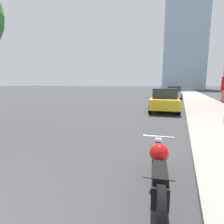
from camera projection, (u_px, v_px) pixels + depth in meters
sidewalk at (191, 93)px, 36.05m from camera, size 3.34×240.00×0.15m
distant_tower at (187, 9)px, 63.57m from camera, size 14.33×14.33×58.16m
motorcycle at (159, 171)px, 2.95m from camera, size 0.63×2.39×0.80m
parked_car_yellow at (164, 100)px, 11.96m from camera, size 2.19×4.21×1.58m
parked_car_silver at (174, 93)px, 21.39m from camera, size 1.87×4.28×1.61m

